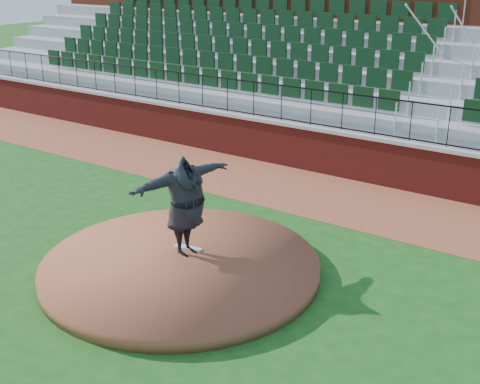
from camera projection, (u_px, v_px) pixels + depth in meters
name	position (u px, v px, depth m)	size (l,w,h in m)	color
ground	(194.00, 280.00, 11.56)	(90.00, 90.00, 0.00)	#184F16
warning_track	(327.00, 195.00, 15.72)	(34.00, 3.20, 0.01)	brown
field_wall	(356.00, 157.00, 16.74)	(34.00, 0.35, 1.20)	maroon
wall_cap	(357.00, 134.00, 16.51)	(34.00, 0.45, 0.10)	#B7B7B7
wall_railing	(359.00, 114.00, 16.32)	(34.00, 0.05, 1.00)	black
seating_stands	(399.00, 80.00, 18.24)	(34.00, 5.10, 4.60)	gray
concourse_wall	(432.00, 53.00, 20.24)	(34.00, 0.50, 5.50)	maroon
pitchers_mound	(181.00, 267.00, 11.81)	(5.29, 5.29, 0.25)	brown
pitching_rubber	(188.00, 248.00, 12.25)	(0.56, 0.14, 0.04)	white
pitcher	(186.00, 206.00, 11.73)	(2.42, 0.66, 1.97)	black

